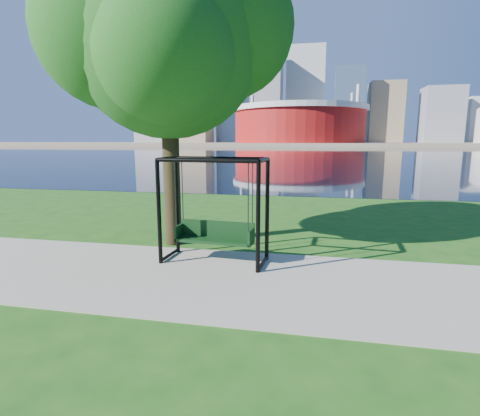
# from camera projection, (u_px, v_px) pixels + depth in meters

# --- Properties ---
(ground) EXTENTS (900.00, 900.00, 0.00)m
(ground) POSITION_uv_depth(u_px,v_px,m) (233.00, 272.00, 8.37)
(ground) COLOR #1E5114
(ground) RESTS_ON ground
(path) EXTENTS (120.00, 4.00, 0.03)m
(path) POSITION_uv_depth(u_px,v_px,m) (228.00, 280.00, 7.89)
(path) COLOR #9E937F
(path) RESTS_ON ground
(river) EXTENTS (900.00, 180.00, 0.02)m
(river) POSITION_uv_depth(u_px,v_px,m) (311.00, 152.00, 106.76)
(river) COLOR black
(river) RESTS_ON ground
(far_bank) EXTENTS (900.00, 228.00, 2.00)m
(far_bank) POSITION_uv_depth(u_px,v_px,m) (315.00, 144.00, 303.35)
(far_bank) COLOR #937F60
(far_bank) RESTS_ON ground
(stadium) EXTENTS (83.00, 83.00, 32.00)m
(stadium) POSITION_uv_depth(u_px,v_px,m) (299.00, 123.00, 234.52)
(stadium) COLOR maroon
(stadium) RESTS_ON far_bank
(skyline) EXTENTS (392.00, 66.00, 96.50)m
(skyline) POSITION_uv_depth(u_px,v_px,m) (312.00, 101.00, 310.99)
(skyline) COLOR gray
(skyline) RESTS_ON far_bank
(swing) EXTENTS (2.54, 1.24, 2.53)m
(swing) POSITION_uv_depth(u_px,v_px,m) (214.00, 213.00, 8.88)
(swing) COLOR black
(swing) RESTS_ON ground
(park_tree) EXTENTS (6.52, 5.89, 8.10)m
(park_tree) POSITION_uv_depth(u_px,v_px,m) (166.00, 36.00, 9.82)
(park_tree) COLOR black
(park_tree) RESTS_ON ground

